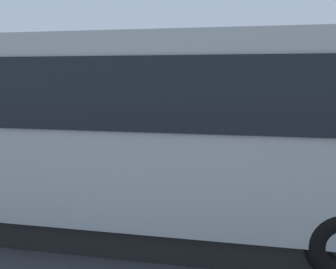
# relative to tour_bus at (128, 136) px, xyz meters

# --- Properties ---
(ground_plane) EXTENTS (80.00, 80.00, 0.00)m
(ground_plane) POSITION_rel_tour_bus_xyz_m (0.96, -4.26, -1.64)
(ground_plane) COLOR #38383D
(tour_bus) EXTENTS (9.42, 3.21, 3.25)m
(tour_bus) POSITION_rel_tour_bus_xyz_m (0.00, 0.00, 0.00)
(tour_bus) COLOR #B7BABF
(tour_bus) RESTS_ON ground_plane
(spectator_far_left) EXTENTS (0.57, 0.39, 1.81)m
(spectator_far_left) POSITION_rel_tour_bus_xyz_m (-2.22, -2.54, -0.56)
(spectator_far_left) COLOR black
(spectator_far_left) RESTS_ON ground_plane
(spectator_left) EXTENTS (0.57, 0.32, 1.70)m
(spectator_left) POSITION_rel_tour_bus_xyz_m (-0.91, -2.71, -0.64)
(spectator_left) COLOR black
(spectator_left) RESTS_ON ground_plane
(spectator_centre) EXTENTS (0.57, 0.39, 1.73)m
(spectator_centre) POSITION_rel_tour_bus_xyz_m (0.23, -2.56, -0.61)
(spectator_centre) COLOR black
(spectator_centre) RESTS_ON ground_plane
(spectator_right) EXTENTS (0.58, 0.36, 1.76)m
(spectator_right) POSITION_rel_tour_bus_xyz_m (1.64, -2.54, -0.60)
(spectator_right) COLOR #473823
(spectator_right) RESTS_ON ground_plane
(parked_motorcycle_silver) EXTENTS (2.05, 0.58, 0.99)m
(parked_motorcycle_silver) POSITION_rel_tour_bus_xyz_m (-0.36, -1.97, -1.16)
(parked_motorcycle_silver) COLOR black
(parked_motorcycle_silver) RESTS_ON ground_plane
(stunt_motorcycle) EXTENTS (2.05, 0.64, 1.23)m
(stunt_motorcycle) POSITION_rel_tour_bus_xyz_m (2.42, -5.88, -1.03)
(stunt_motorcycle) COLOR black
(stunt_motorcycle) RESTS_ON ground_plane
(traffic_cone) EXTENTS (0.34, 0.34, 0.63)m
(traffic_cone) POSITION_rel_tour_bus_xyz_m (-0.57, -4.81, -1.34)
(traffic_cone) COLOR orange
(traffic_cone) RESTS_ON ground_plane
(bay_line_a) EXTENTS (0.13, 4.61, 0.01)m
(bay_line_a) POSITION_rel_tour_bus_xyz_m (-2.49, -4.44, -1.64)
(bay_line_a) COLOR white
(bay_line_a) RESTS_ON ground_plane
(bay_line_b) EXTENTS (0.12, 3.53, 0.01)m
(bay_line_b) POSITION_rel_tour_bus_xyz_m (0.17, -4.44, -1.64)
(bay_line_b) COLOR white
(bay_line_b) RESTS_ON ground_plane
(bay_line_c) EXTENTS (0.13, 4.05, 0.01)m
(bay_line_c) POSITION_rel_tour_bus_xyz_m (2.83, -4.44, -1.64)
(bay_line_c) COLOR white
(bay_line_c) RESTS_ON ground_plane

